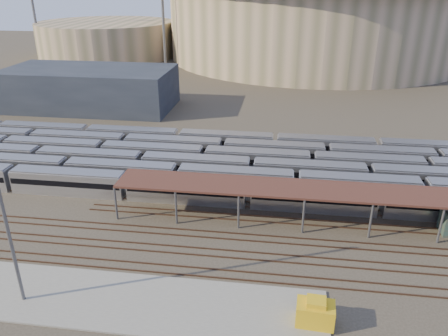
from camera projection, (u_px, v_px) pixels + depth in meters
name	position (u px, v px, depth m)	size (l,w,h in m)	color
ground	(170.00, 228.00, 59.35)	(420.00, 420.00, 0.00)	#383026
apron	(89.00, 298.00, 46.37)	(50.00, 9.00, 0.20)	gray
subway_trains	(195.00, 163.00, 75.42)	(131.04, 23.90, 3.60)	silver
inspection_shed	(337.00, 192.00, 58.16)	(60.30, 6.00, 5.30)	#5B5C60
empty_tracks	(160.00, 248.00, 54.79)	(170.00, 9.62, 0.18)	#4C3323
stadium	(315.00, 16.00, 176.23)	(124.00, 124.00, 32.50)	tan
secondary_arena	(107.00, 39.00, 181.81)	(56.00, 56.00, 14.00)	tan
service_building	(90.00, 88.00, 111.56)	(42.00, 20.00, 10.00)	#1E232D
floodlight_0	(163.00, 8.00, 154.37)	(4.00, 1.00, 38.40)	#5B5C60
floodlight_1	(33.00, 5.00, 170.40)	(4.00, 1.00, 38.40)	#5B5C60
floodlight_3	(235.00, 1.00, 197.09)	(4.00, 1.00, 38.40)	#5B5C60
yard_light_pole	(4.00, 214.00, 41.90)	(0.80, 0.36, 20.42)	#5B5C60
yellow_equipment	(315.00, 314.00, 42.44)	(3.68, 2.30, 2.30)	gold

